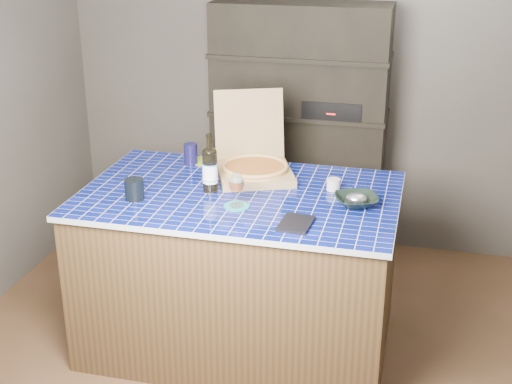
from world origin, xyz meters
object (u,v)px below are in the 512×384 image
(mead_bottle, at_px, (210,169))
(wine_glass, at_px, (236,184))
(dvd_case, at_px, (296,223))
(kitchen_island, at_px, (240,269))
(pizza_box, at_px, (254,165))
(bowl, at_px, (356,200))

(mead_bottle, bearing_deg, wine_glass, -41.94)
(wine_glass, relative_size, dvd_case, 0.86)
(kitchen_island, height_order, dvd_case, dvd_case)
(kitchen_island, relative_size, pizza_box, 2.78)
(kitchen_island, distance_m, mead_bottle, 0.62)
(pizza_box, height_order, mead_bottle, pizza_box)
(mead_bottle, distance_m, dvd_case, 0.64)
(pizza_box, height_order, wine_glass, pizza_box)
(bowl, bearing_deg, pizza_box, 154.75)
(kitchen_island, xyz_separation_m, bowl, (0.64, -0.02, 0.50))
(mead_bottle, bearing_deg, dvd_case, -31.13)
(pizza_box, distance_m, dvd_case, 0.71)
(pizza_box, xyz_separation_m, wine_glass, (0.02, -0.46, 0.06))
(dvd_case, height_order, bowl, bowl)
(kitchen_island, distance_m, dvd_case, 0.70)
(pizza_box, relative_size, dvd_case, 2.95)
(bowl, bearing_deg, wine_glass, -164.21)
(pizza_box, relative_size, bowl, 2.78)
(mead_bottle, height_order, wine_glass, mead_bottle)
(mead_bottle, relative_size, wine_glass, 1.81)
(wine_glass, distance_m, bowl, 0.63)
(bowl, bearing_deg, mead_bottle, 179.41)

